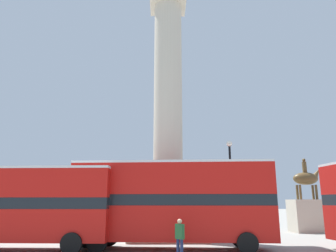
% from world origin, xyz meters
% --- Properties ---
extents(ground_plane, '(200.00, 200.00, 0.00)m').
position_xyz_m(ground_plane, '(0.00, 0.00, 0.00)').
color(ground_plane, gray).
extents(monument_column, '(5.04, 5.04, 19.09)m').
position_xyz_m(monument_column, '(0.00, 0.00, 7.19)').
color(monument_column, '#BCB29E').
rests_on(monument_column, ground_plane).
extents(bus_a, '(10.43, 3.49, 4.46)m').
position_xyz_m(bus_a, '(0.13, -4.97, 2.46)').
color(bus_a, '#B7140F').
rests_on(bus_a, ground_plane).
extents(bus_b, '(10.57, 3.27, 4.13)m').
position_xyz_m(bus_b, '(-8.19, -5.02, 2.29)').
color(bus_b, '#B7140F').
rests_on(bus_b, ground_plane).
extents(equestrian_statue, '(3.01, 2.16, 6.00)m').
position_xyz_m(equestrian_statue, '(11.66, 4.88, 1.77)').
color(equestrian_statue, '#BCB29E').
rests_on(equestrian_statue, ground_plane).
extents(street_lamp, '(0.38, 0.38, 6.23)m').
position_xyz_m(street_lamp, '(3.90, -1.97, 3.24)').
color(street_lamp, black).
rests_on(street_lamp, ground_plane).
extents(pedestrian_near_lamp, '(0.42, 0.44, 1.66)m').
position_xyz_m(pedestrian_near_lamp, '(0.36, -7.56, 0.92)').
color(pedestrian_near_lamp, '#192347').
rests_on(pedestrian_near_lamp, ground_plane).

